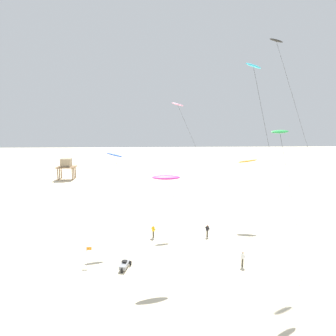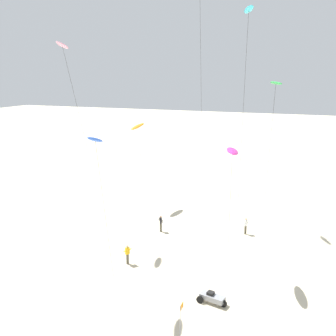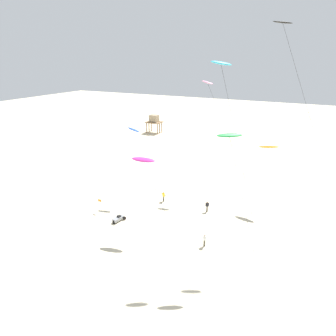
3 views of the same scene
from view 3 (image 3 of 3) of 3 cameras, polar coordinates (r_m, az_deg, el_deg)
The scene contains 14 objects.
ground_plane at distance 38.81m, azimuth -4.18°, elevation -11.78°, with size 260.00×260.00×0.00m, color beige.
kite_black at distance 34.16m, azimuth 22.80°, elevation 23.77°, with size 11.58×2.83×24.77m.
kite_pink at distance 45.53m, azimuth 8.22°, elevation 16.30°, with size 9.09×2.10×18.10m.
kite_blue at distance 42.93m, azimuth -6.92°, elevation 7.52°, with size 3.69×0.93×11.58m.
kite_magenta at distance 33.89m, azimuth -5.00°, elevation 1.62°, with size 5.36×1.58×10.15m.
kite_green at distance 27.11m, azimuth 12.44°, elevation 6.12°, with size 5.20×1.77×14.68m.
kite_cyan at distance 29.16m, azimuth 10.91°, elevation 19.30°, with size 6.80×1.93×21.09m.
kite_orange at distance 42.68m, azimuth 19.72°, elevation 4.00°, with size 4.37×1.12×9.80m.
kite_flyer_nearest at distance 44.53m, azimuth -0.91°, elevation -5.76°, with size 0.71×0.70×1.67m.
kite_flyer_middle at distance 35.01m, azimuth 7.42°, elevation -14.25°, with size 0.70×0.69×1.67m.
kite_flyer_furthest at distance 42.07m, azimuth 7.94°, elevation -7.70°, with size 0.67×0.65×1.67m.
stilt_house at distance 85.96m, azimuth -2.83°, elevation 9.67°, with size 4.59×3.51×5.44m.
beach_buggy at distance 40.28m, azimuth -9.98°, elevation -10.01°, with size 1.22×2.12×0.82m.
marker_flag at distance 42.56m, azimuth -13.76°, elevation -6.88°, with size 0.56×0.05×2.10m.
Camera 3 is at (16.79, -27.89, 21.14)m, focal length 30.09 mm.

